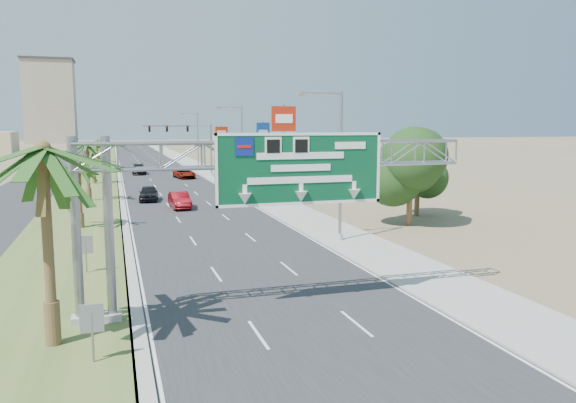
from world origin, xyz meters
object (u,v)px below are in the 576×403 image
(car_right_lane, at_px, (184,173))
(car_far, at_px, (139,170))
(sign_gantry, at_px, (262,168))
(store_building, at_px, (317,164))
(palm_near, at_px, (42,151))
(pole_sign_red_far, at_px, (221,136))
(car_mid_lane, at_px, (180,200))
(pole_sign_red_near, at_px, (284,125))
(pole_sign_blue, at_px, (263,137))
(signal_mast, at_px, (198,145))
(car_left_lane, at_px, (148,193))

(car_right_lane, bearing_deg, car_far, 116.52)
(sign_gantry, distance_m, store_building, 60.77)
(palm_near, distance_m, pole_sign_red_far, 67.69)
(car_mid_lane, height_order, car_far, car_far)
(store_building, height_order, car_far, store_building)
(palm_near, distance_m, pole_sign_red_near, 36.91)
(car_right_lane, relative_size, pole_sign_blue, 0.63)
(store_building, bearing_deg, sign_gantry, -112.36)
(signal_mast, height_order, car_left_lane, signal_mast)
(car_far, bearing_deg, pole_sign_red_far, -28.59)
(sign_gantry, bearing_deg, store_building, 67.64)
(car_far, bearing_deg, palm_near, -94.86)
(palm_near, height_order, car_far, palm_near)
(store_building, distance_m, car_right_lane, 19.72)
(palm_near, relative_size, pole_sign_red_near, 0.85)
(car_right_lane, bearing_deg, signal_mast, 21.00)
(store_building, bearing_deg, pole_sign_red_near, -116.66)
(sign_gantry, xyz_separation_m, pole_sign_blue, (13.36, 50.70, 0.21))
(car_mid_lane, bearing_deg, car_right_lane, 79.83)
(sign_gantry, height_order, palm_near, palm_near)
(palm_near, bearing_deg, car_left_lane, 81.82)
(car_mid_lane, relative_size, car_far, 0.87)
(palm_near, bearing_deg, store_building, 61.72)
(car_left_lane, bearing_deg, sign_gantry, -80.76)
(signal_mast, relative_size, car_far, 1.92)
(signal_mast, distance_m, pole_sign_blue, 13.47)
(palm_near, relative_size, pole_sign_red_far, 1.07)
(car_left_lane, height_order, pole_sign_red_far, pole_sign_red_far)
(signal_mast, relative_size, car_mid_lane, 2.21)
(signal_mast, height_order, store_building, signal_mast)
(car_far, distance_m, pole_sign_blue, 25.23)
(pole_sign_red_far, bearing_deg, pole_sign_blue, -75.30)
(car_left_lane, relative_size, car_mid_lane, 1.00)
(signal_mast, distance_m, store_building, 18.08)
(car_far, bearing_deg, store_building, -28.80)
(car_far, xyz_separation_m, pole_sign_red_far, (12.16, -6.61, 5.33))
(pole_sign_red_near, bearing_deg, pole_sign_red_far, 90.00)
(palm_near, height_order, car_left_lane, palm_near)
(car_left_lane, distance_m, pole_sign_red_near, 15.90)
(pole_sign_blue, bearing_deg, pole_sign_red_far, 104.70)
(store_building, bearing_deg, pole_sign_blue, -151.01)
(store_building, relative_size, pole_sign_blue, 2.16)
(car_mid_lane, bearing_deg, signal_mast, 76.10)
(car_right_lane, bearing_deg, pole_sign_red_far, 14.50)
(signal_mast, distance_m, car_far, 12.14)
(sign_gantry, height_order, pole_sign_red_near, pole_sign_red_near)
(signal_mast, bearing_deg, palm_near, -102.66)
(pole_sign_blue, distance_m, pole_sign_red_far, 12.99)
(signal_mast, relative_size, car_right_lane, 1.94)
(car_mid_lane, relative_size, pole_sign_red_near, 0.47)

